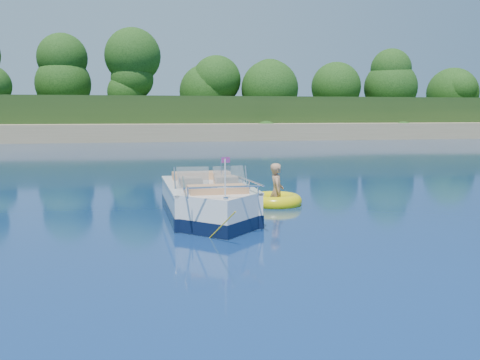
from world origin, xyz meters
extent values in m
plane|color=#091C43|center=(0.00, 0.00, 0.00)|extent=(160.00, 160.00, 0.00)
cube|color=#958257|center=(0.00, 38.00, 0.50)|extent=(170.00, 8.00, 2.00)
cube|color=#1D3816|center=(0.00, 65.00, 1.00)|extent=(170.00, 56.00, 6.00)
cylinder|color=black|center=(0.00, 42.00, 3.30)|extent=(0.44, 0.44, 3.60)
sphere|color=black|center=(0.00, 42.00, 6.72)|extent=(5.94, 5.94, 5.94)
cylinder|color=black|center=(20.00, 40.00, 2.80)|extent=(0.44, 0.44, 2.60)
sphere|color=black|center=(20.00, 40.00, 5.27)|extent=(4.29, 4.29, 4.29)
cube|color=white|center=(-2.67, 1.12, 0.29)|extent=(1.92, 3.58, 0.99)
cube|color=white|center=(-2.65, -0.56, 0.29)|extent=(1.88, 1.88, 0.99)
cube|color=black|center=(-2.67, 1.12, 0.15)|extent=(1.95, 3.61, 0.28)
cube|color=black|center=(-2.65, -0.56, 0.15)|extent=(1.92, 1.92, 0.28)
cube|color=tan|center=(-2.68, 1.41, 0.56)|extent=(1.53, 2.50, 0.09)
cube|color=white|center=(-2.67, 1.12, 0.75)|extent=(1.96, 3.58, 0.06)
cube|color=black|center=(-2.70, 3.07, 0.33)|extent=(0.52, 0.34, 0.85)
cube|color=#8C9EA5|center=(-3.09, 0.46, 1.02)|extent=(0.76, 0.34, 0.46)
cube|color=#8C9EA5|center=(-2.24, 0.47, 1.02)|extent=(0.76, 0.36, 0.46)
cube|color=tan|center=(-3.09, 0.88, 0.78)|extent=(0.52, 0.52, 0.38)
cube|color=tan|center=(-2.25, 0.89, 0.78)|extent=(0.52, 0.52, 0.38)
cube|color=tan|center=(-2.69, 2.06, 0.78)|extent=(1.47, 0.53, 0.36)
cube|color=tan|center=(-2.66, -0.38, 0.76)|extent=(1.25, 0.72, 0.32)
cylinder|color=white|center=(-2.65, -1.27, 1.18)|extent=(0.03, 0.03, 0.80)
cube|color=red|center=(-2.33, 0.47, 1.40)|extent=(0.21, 0.02, 0.13)
cube|color=silver|center=(-2.65, -1.32, 0.81)|extent=(0.09, 0.06, 0.05)
cylinder|color=yellow|center=(-2.78, -1.65, 0.33)|extent=(0.38, 0.96, 0.72)
torus|color=yellow|center=(-0.66, 2.27, 0.10)|extent=(1.78, 1.78, 0.39)
torus|color=red|center=(-0.66, 2.27, 0.12)|extent=(1.46, 1.46, 0.13)
imported|color=tan|center=(-0.63, 2.23, 0.00)|extent=(0.51, 0.90, 1.66)
camera|label=1|loc=(-4.45, -11.52, 2.47)|focal=40.00mm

